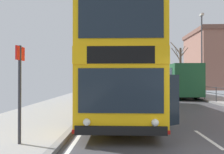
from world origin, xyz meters
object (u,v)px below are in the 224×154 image
Objects in this scene: street_lamp_far_side at (202,48)px; bare_tree_far_00 at (164,75)px; double_decker_bus_main at (120,69)px; background_building_01 at (223,60)px; bus_stop_sign_near at (20,83)px; bare_tree_far_01 at (180,66)px; background_bus_far_lane at (173,80)px.

street_lamp_far_side reaches higher than bare_tree_far_00.
background_building_01 is at bearing 55.05° from double_decker_bus_main.
bus_stop_sign_near is at bearing -123.13° from background_building_01.
bus_stop_sign_near is 0.22× the size of background_building_01.
background_bus_far_lane is at bearing -111.86° from bare_tree_far_01.
double_decker_bus_main is 20.33m from bare_tree_far_01.
background_bus_far_lane is (5.66, 11.05, -0.65)m from double_decker_bus_main.
bare_tree_far_00 is at bearing 90.91° from street_lamp_far_side.
street_lamp_far_side is 1.16× the size of bare_tree_far_01.
bare_tree_far_01 reaches higher than background_bus_far_lane.
background_bus_far_lane is 15.47m from bare_tree_far_00.
bus_stop_sign_near is at bearing -108.33° from bare_tree_far_00.
bare_tree_far_00 is at bearing 81.08° from background_bus_far_lane.
background_building_01 is (10.37, 16.75, 0.32)m from street_lamp_far_side.
street_lamp_far_side is (8.32, 10.00, 2.54)m from double_decker_bus_main.
double_decker_bus_main is 13.25m from street_lamp_far_side.
background_bus_far_lane is 4.28m from street_lamp_far_side.
street_lamp_far_side reaches higher than bus_stop_sign_near.
double_decker_bus_main is 4.53× the size of bus_stop_sign_near.
bare_tree_far_01 is 0.62× the size of background_building_01.
street_lamp_far_side is 0.72× the size of background_building_01.
bare_tree_far_00 is 0.43× the size of background_building_01.
street_lamp_far_side is at bearing -21.57° from background_bus_far_lane.
background_bus_far_lane is at bearing 62.86° from double_decker_bus_main.
background_bus_far_lane is at bearing 158.43° from street_lamp_far_side.
background_building_01 is at bearing 58.23° from street_lamp_far_side.
street_lamp_far_side is 16.48m from bare_tree_far_00.
bare_tree_far_00 reaches higher than bus_stop_sign_near.
background_bus_far_lane is 0.93× the size of background_building_01.
background_bus_far_lane is 1.49× the size of bare_tree_far_01.
bus_stop_sign_near is 0.36× the size of bare_tree_far_01.
bus_stop_sign_near is (-8.27, -16.94, 0.01)m from background_bus_far_lane.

